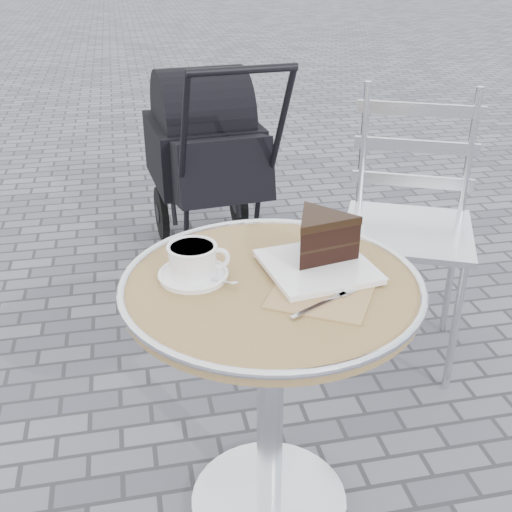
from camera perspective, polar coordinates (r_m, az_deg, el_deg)
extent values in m
plane|color=slate|center=(1.97, 1.15, -21.18)|extent=(80.00, 80.00, 0.00)
cylinder|color=silver|center=(1.96, 1.15, -20.89)|extent=(0.44, 0.44, 0.03)
cylinder|color=silver|center=(1.72, 1.26, -13.05)|extent=(0.07, 0.07, 0.67)
cylinder|color=tan|center=(1.51, 1.39, -2.87)|extent=(0.70, 0.70, 0.03)
torus|color=silver|center=(1.51, 1.40, -2.37)|extent=(0.72, 0.72, 0.02)
cylinder|color=white|center=(1.53, -5.59, -1.75)|extent=(0.16, 0.16, 0.01)
cylinder|color=white|center=(1.51, -5.66, -0.37)|extent=(0.12, 0.12, 0.07)
torus|color=white|center=(1.51, -3.37, -0.22)|extent=(0.06, 0.02, 0.06)
cylinder|color=#D1B18B|center=(1.50, -5.72, 0.73)|extent=(0.10, 0.10, 0.01)
cube|color=#A27D59|center=(1.47, 5.91, -3.22)|extent=(0.30, 0.30, 0.00)
cube|color=white|center=(1.56, 5.49, -1.00)|extent=(0.27, 0.27, 0.01)
cylinder|color=silver|center=(2.30, 7.83, -5.25)|extent=(0.03, 0.03, 0.50)
cylinder|color=silver|center=(2.31, 17.25, -6.19)|extent=(0.03, 0.03, 0.50)
cylinder|color=silver|center=(2.63, 8.69, -0.92)|extent=(0.03, 0.03, 0.50)
cylinder|color=silver|center=(2.64, 16.90, -1.76)|extent=(0.03, 0.03, 0.50)
cube|color=silver|center=(2.34, 13.32, 2.14)|extent=(0.59, 0.59, 0.02)
cube|color=black|center=(3.05, -3.95, 8.02)|extent=(0.48, 0.70, 0.40)
cylinder|color=black|center=(2.40, -1.21, 16.20)|extent=(0.42, 0.07, 0.03)
cylinder|color=black|center=(2.89, -6.33, -1.57)|extent=(0.05, 0.18, 0.18)
cylinder|color=black|center=(2.99, 1.55, -0.44)|extent=(0.05, 0.18, 0.18)
cylinder|color=black|center=(3.41, -8.39, 3.80)|extent=(0.06, 0.28, 0.28)
cylinder|color=black|center=(3.49, -1.58, 4.64)|extent=(0.06, 0.28, 0.28)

